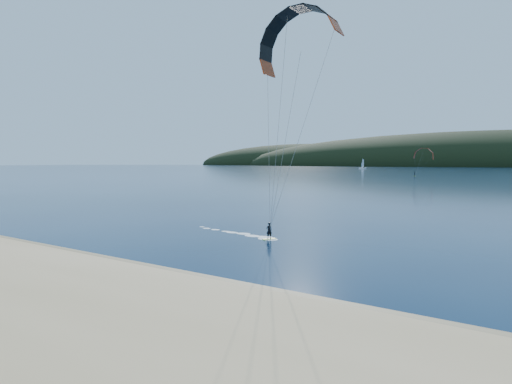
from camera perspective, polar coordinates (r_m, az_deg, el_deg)
ground at (r=23.14m, az=-18.11°, el=-13.81°), size 1800.00×1800.00×0.00m
wet_sand at (r=26.05m, az=-10.24°, el=-11.51°), size 220.00×2.50×0.10m
headland at (r=759.24m, az=31.73°, el=3.01°), size 1200.00×310.00×140.00m
kitesurfer_near at (r=32.82m, az=5.62°, el=17.23°), size 19.27×6.74×18.11m
kitesurfer_far at (r=212.56m, az=22.03°, el=4.43°), size 10.10×8.07×11.84m
sailboat at (r=433.01m, az=14.43°, el=3.21°), size 7.98×4.92×11.10m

